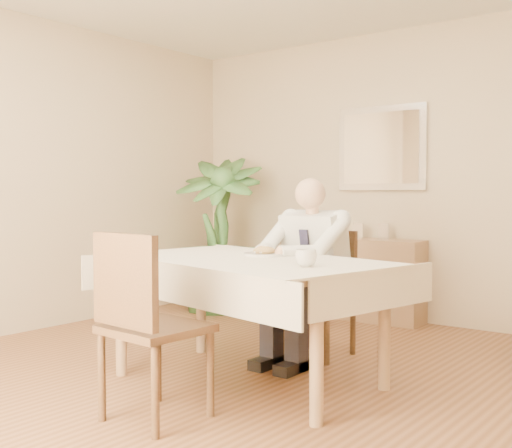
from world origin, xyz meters
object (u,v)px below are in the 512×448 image
Objects in this scene: chair_far at (324,285)px; dining_table at (248,272)px; potted_palm at (218,234)px; chair_near at (143,316)px; seated_man at (302,260)px; sideboard at (372,280)px; coffee_mug at (306,258)px.

dining_table is at bearing -82.83° from chair_far.
dining_table is at bearing -44.91° from potted_palm.
chair_near is 3.07m from potted_palm.
potted_palm reaches higher than seated_man.
seated_man is at bearing -81.31° from sideboard.
seated_man reaches higher than chair_near.
seated_man is 0.83× the size of potted_palm.
potted_palm is (-1.41, -0.47, 0.38)m from sideboard.
chair_near is at bearing -124.60° from coffee_mug.
sideboard is (-0.30, 3.02, -0.17)m from chair_near.
potted_palm is at bearing 161.74° from chair_far.
potted_palm reaches higher than dining_table.
coffee_mug is 0.13× the size of sideboard.
dining_table is 16.55× the size of coffee_mug.
chair_near is 8.25× the size of coffee_mug.
chair_far is 0.96× the size of sideboard.
chair_far is at bearing 116.46° from coffee_mug.
dining_table is 0.87m from chair_near.
chair_near is 0.64× the size of potted_palm.
chair_near is (0.02, -0.86, -0.13)m from dining_table.
chair_near reaches higher than dining_table.
sideboard is at bearing 108.73° from dining_table.
chair_far is 1.74m from chair_near.
potted_palm is at bearing 127.37° from chair_near.
dining_table is 2.18× the size of chair_far.
coffee_mug reaches higher than sideboard.
chair_far reaches higher than coffee_mug.
dining_table reaches higher than sideboard.
chair_far is (0.00, 0.88, -0.18)m from dining_table.
potted_palm is at bearing 147.17° from seated_man.
potted_palm is (-1.69, 1.09, 0.06)m from seated_man.
seated_man reaches higher than coffee_mug.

